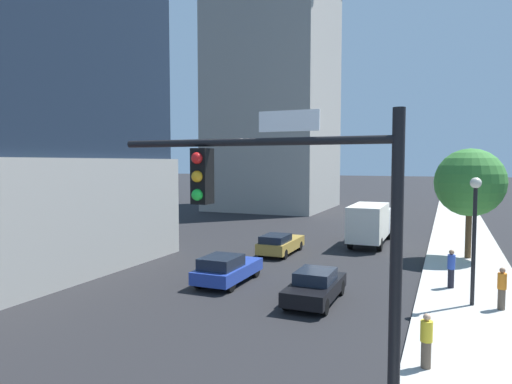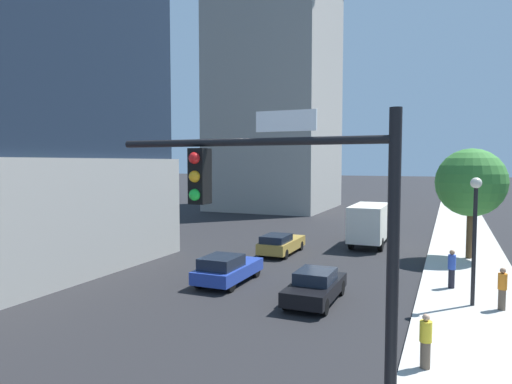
{
  "view_description": "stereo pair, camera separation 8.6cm",
  "coord_description": "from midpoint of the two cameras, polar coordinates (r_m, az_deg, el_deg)",
  "views": [
    {
      "loc": [
        7.6,
        -2.88,
        5.98
      ],
      "look_at": [
        0.16,
        14.69,
        4.72
      ],
      "focal_mm": 31.85,
      "sensor_mm": 36.0,
      "label": 1
    },
    {
      "loc": [
        7.68,
        -2.85,
        5.98
      ],
      "look_at": [
        0.16,
        14.69,
        4.72
      ],
      "focal_mm": 31.85,
      "sensor_mm": 36.0,
      "label": 2
    }
  ],
  "objects": [
    {
      "name": "pedestrian_orange_shirt",
      "position": [
        20.71,
        28.38,
        -10.58
      ],
      "size": [
        0.34,
        0.34,
        1.68
      ],
      "color": "brown",
      "rests_on": "sidewalk"
    },
    {
      "name": "car_gold",
      "position": [
        29.71,
        2.95,
        -6.49
      ],
      "size": [
        1.8,
        4.57,
        1.38
      ],
      "color": "#AD8938",
      "rests_on": "ground"
    },
    {
      "name": "construction_building",
      "position": [
        60.19,
        2.33,
        14.59
      ],
      "size": [
        20.98,
        16.03,
        38.54
      ],
      "color": "#9E9B93",
      "rests_on": "ground"
    },
    {
      "name": "pedestrian_yellow_shirt",
      "position": [
        14.32,
        20.44,
        -17.07
      ],
      "size": [
        0.34,
        0.34,
        1.57
      ],
      "color": "brown",
      "rests_on": "sidewalk"
    },
    {
      "name": "car_black",
      "position": [
        19.93,
        7.33,
        -11.65
      ],
      "size": [
        1.78,
        4.29,
        1.38
      ],
      "color": "black",
      "rests_on": "ground"
    },
    {
      "name": "box_truck",
      "position": [
        33.9,
        14.08,
        -3.66
      ],
      "size": [
        2.27,
        7.4,
        2.97
      ],
      "color": "silver",
      "rests_on": "ground"
    },
    {
      "name": "street_lamp",
      "position": [
        20.34,
        25.65,
        -3.27
      ],
      "size": [
        0.44,
        0.44,
        5.22
      ],
      "color": "black",
      "rests_on": "sidewalk"
    },
    {
      "name": "car_blue",
      "position": [
        22.74,
        -3.82,
        -9.59
      ],
      "size": [
        1.93,
        4.37,
        1.46
      ],
      "color": "#233D9E",
      "rests_on": "ground"
    },
    {
      "name": "pedestrian_blue_shirt",
      "position": [
        23.16,
        23.21,
        -8.79
      ],
      "size": [
        0.34,
        0.34,
        1.79
      ],
      "color": "black",
      "rests_on": "sidewalk"
    },
    {
      "name": "sidewalk",
      "position": [
        23.64,
        25.3,
        -11.06
      ],
      "size": [
        4.51,
        120.0,
        0.15
      ],
      "primitive_type": "cube",
      "color": "#B2AFA8",
      "rests_on": "ground"
    },
    {
      "name": "traffic_light_pole",
      "position": [
        7.9,
        5.6,
        -5.14
      ],
      "size": [
        5.31,
        0.48,
        6.72
      ],
      "color": "black",
      "rests_on": "sidewalk"
    },
    {
      "name": "street_tree",
      "position": [
        30.25,
        25.2,
        1.07
      ],
      "size": [
        4.1,
        4.1,
        6.66
      ],
      "color": "brown",
      "rests_on": "sidewalk"
    }
  ]
}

